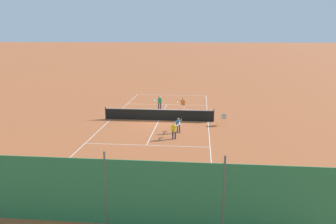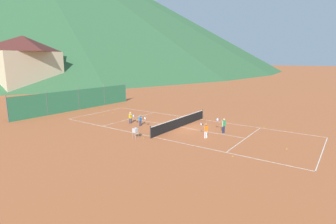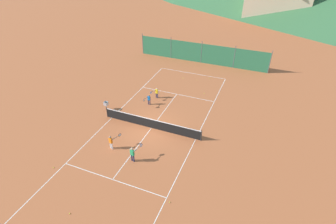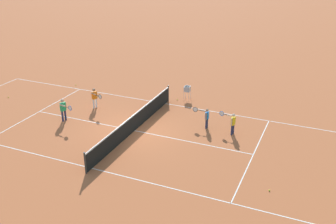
{
  "view_description": "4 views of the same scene",
  "coord_description": "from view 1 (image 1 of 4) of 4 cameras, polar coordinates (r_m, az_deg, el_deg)",
  "views": [
    {
      "loc": [
        -3.37,
        26.32,
        6.97
      ],
      "look_at": [
        -0.92,
        1.48,
        1.08
      ],
      "focal_mm": 35.0,
      "sensor_mm": 36.0,
      "label": 1
    },
    {
      "loc": [
        -20.64,
        -13.06,
        6.36
      ],
      "look_at": [
        -0.46,
        1.12,
        1.42
      ],
      "focal_mm": 28.0,
      "sensor_mm": 36.0,
      "label": 2
    },
    {
      "loc": [
        8.32,
        -16.52,
        14.22
      ],
      "look_at": [
        1.02,
        1.39,
        1.09
      ],
      "focal_mm": 28.0,
      "sensor_mm": 36.0,
      "label": 3
    },
    {
      "loc": [
        16.58,
        9.12,
        9.47
      ],
      "look_at": [
        -1.09,
        1.48,
        0.91
      ],
      "focal_mm": 42.0,
      "sensor_mm": 36.0,
      "label": 4
    }
  ],
  "objects": [
    {
      "name": "player_near_baseline",
      "position": [
        30.62,
        2.54,
        1.5
      ],
      "size": [
        0.7,
        0.96,
        1.25
      ],
      "color": "white",
      "rests_on": "ground"
    },
    {
      "name": "tennis_ball_mid_court",
      "position": [
        20.84,
        -11.69,
        -6.46
      ],
      "size": [
        0.07,
        0.07,
        0.07
      ],
      "primitive_type": "sphere",
      "color": "#CCE033",
      "rests_on": "ground"
    },
    {
      "name": "tennis_ball_far_corner",
      "position": [
        17.93,
        -9.22,
        -9.67
      ],
      "size": [
        0.07,
        0.07,
        0.07
      ],
      "primitive_type": "sphere",
      "color": "#CCE033",
      "rests_on": "ground"
    },
    {
      "name": "tennis_ball_alley_left",
      "position": [
        36.8,
        1.8,
        2.39
      ],
      "size": [
        0.07,
        0.07,
        0.07
      ],
      "primitive_type": "sphere",
      "color": "#CCE033",
      "rests_on": "ground"
    },
    {
      "name": "court_line_markings",
      "position": [
        27.44,
        -1.6,
        -1.45
      ],
      "size": [
        8.25,
        23.85,
        0.01
      ],
      "color": "white",
      "rests_on": "ground"
    },
    {
      "name": "ball_hopper",
      "position": [
        26.17,
        9.69,
        -0.89
      ],
      "size": [
        0.36,
        0.36,
        0.89
      ],
      "color": "#B7B7BC",
      "rests_on": "ground"
    },
    {
      "name": "tennis_net",
      "position": [
        27.31,
        -1.61,
        -0.44
      ],
      "size": [
        9.18,
        0.08,
        1.06
      ],
      "color": "#2D2D2D",
      "rests_on": "ground"
    },
    {
      "name": "windscreen_fence_far",
      "position": [
        12.67,
        -10.72,
        -13.52
      ],
      "size": [
        17.28,
        0.08,
        2.9
      ],
      "color": "#2D754C",
      "rests_on": "ground"
    },
    {
      "name": "player_far_service",
      "position": [
        23.84,
        1.86,
        -2.09
      ],
      "size": [
        0.38,
        0.96,
        1.12
      ],
      "color": "#23284C",
      "rests_on": "ground"
    },
    {
      "name": "ground_plane",
      "position": [
        27.44,
        -1.6,
        -1.45
      ],
      "size": [
        600.0,
        600.0,
        0.0
      ],
      "primitive_type": "plane",
      "color": "#B25B33"
    },
    {
      "name": "tennis_ball_service_box",
      "position": [
        26.81,
        8.75,
        -1.89
      ],
      "size": [
        0.07,
        0.07,
        0.07
      ],
      "primitive_type": "sphere",
      "color": "#CCE033",
      "rests_on": "ground"
    },
    {
      "name": "tennis_ball_by_net_right",
      "position": [
        34.14,
        7.62,
        1.43
      ],
      "size": [
        0.07,
        0.07,
        0.07
      ],
      "primitive_type": "sphere",
      "color": "#CCE033",
      "rests_on": "ground"
    },
    {
      "name": "tennis_ball_alley_right",
      "position": [
        34.58,
        -7.49,
        1.58
      ],
      "size": [
        0.07,
        0.07,
        0.07
      ],
      "primitive_type": "sphere",
      "color": "#CCE033",
      "rests_on": "ground"
    },
    {
      "name": "tennis_ball_near_corner",
      "position": [
        17.47,
        -14.06,
        -10.55
      ],
      "size": [
        0.07,
        0.07,
        0.07
      ],
      "primitive_type": "sphere",
      "color": "#CCE033",
      "rests_on": "ground"
    },
    {
      "name": "tennis_ball_by_net_left",
      "position": [
        17.82,
        -3.73,
        -9.66
      ],
      "size": [
        0.07,
        0.07,
        0.07
      ],
      "primitive_type": "sphere",
      "color": "#CCE033",
      "rests_on": "ground"
    },
    {
      "name": "player_near_service",
      "position": [
        22.42,
        1.13,
        -3.01
      ],
      "size": [
        0.56,
        0.96,
        1.18
      ],
      "color": "#23284C",
      "rests_on": "ground"
    },
    {
      "name": "player_far_baseline",
      "position": [
        31.38,
        -1.5,
        1.86
      ],
      "size": [
        0.63,
        1.03,
        1.32
      ],
      "color": "#23284C",
      "rests_on": "ground"
    }
  ]
}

